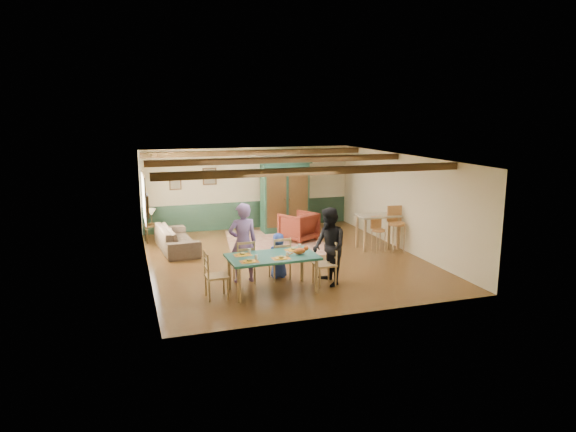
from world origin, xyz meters
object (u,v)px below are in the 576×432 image
object	(u,v)px
bar_stool_right	(397,229)
dining_table	(272,274)
dining_chair_end_left	(216,275)
end_table	(152,233)
dining_chair_end_right	(324,263)
person_child	(278,256)
bar_stool_left	(379,235)
table_lamp	(152,217)
person_woman	(329,247)
dining_chair_far_left	(244,261)
dining_chair_far_right	(280,258)
cat	(300,250)
armoire	(285,196)
sofa	(177,238)
person_man	(243,243)
counter_table	(377,232)
armchair	(299,226)

from	to	relation	value
bar_stool_right	dining_table	bearing A→B (deg)	-146.27
dining_chair_end_left	end_table	size ratio (longest dim) A/B	1.92
dining_chair_end_right	person_child	distance (m)	1.18
dining_table	end_table	xyz separation A→B (m)	(-2.22, 5.31, -0.14)
end_table	bar_stool_left	distance (m)	6.72
table_lamp	person_woman	bearing A→B (deg)	-55.91
dining_chair_end_right	dining_chair_end_left	bearing A→B (deg)	-90.00
bar_stool_left	bar_stool_right	world-z (taller)	bar_stool_right
bar_stool_right	dining_chair_end_right	bearing A→B (deg)	-138.17
dining_chair_far_left	dining_chair_far_right	size ratio (longest dim) A/B	1.00
dining_chair_far_left	dining_chair_end_right	xyz separation A→B (m)	(1.69, -0.72, 0.00)
dining_chair_end_left	cat	xyz separation A→B (m)	(1.82, -0.05, 0.39)
person_child	table_lamp	size ratio (longest dim) A/B	2.22
dining_chair_end_right	armoire	bearing A→B (deg)	170.05
dining_chair_end_right	sofa	size ratio (longest dim) A/B	0.44
dining_table	dining_chair_end_right	bearing A→B (deg)	1.87
dining_chair_far_right	sofa	xyz separation A→B (m)	(-2.03, 3.33, -0.17)
dining_chair_end_right	bar_stool_left	xyz separation A→B (m)	(2.48, 2.14, -0.01)
armoire	cat	bearing A→B (deg)	-103.85
sofa	end_table	bearing A→B (deg)	21.37
dining_chair_end_left	person_woman	bearing A→B (deg)	-90.00
cat	end_table	size ratio (longest dim) A/B	0.73
armoire	bar_stool_right	xyz separation A→B (m)	(2.23, -3.33, -0.54)
dining_chair_far_left	sofa	xyz separation A→B (m)	(-1.18, 3.36, -0.17)
dining_chair_far_left	person_child	xyz separation A→B (m)	(0.85, 0.11, 0.03)
dining_table	dining_chair_far_left	size ratio (longest dim) A/B	1.89
dining_chair_end_left	person_man	world-z (taller)	person_man
cat	sofa	xyz separation A→B (m)	(-2.22, 4.20, -0.56)
dining_chair_end_right	counter_table	xyz separation A→B (m)	(2.63, 2.50, -0.02)
dining_chair_far_left	sofa	bearing A→B (deg)	-72.54
dining_table	person_man	world-z (taller)	person_man
dining_table	dining_chair_end_right	xyz separation A→B (m)	(1.23, 0.04, 0.11)
armoire	dining_chair_end_left	bearing A→B (deg)	-120.13
dining_chair_far_right	cat	size ratio (longest dim) A/B	2.64
cat	end_table	xyz separation A→B (m)	(-2.82, 5.40, -0.63)
dining_chair_far_right	dining_chair_end_left	world-z (taller)	same
person_woman	sofa	size ratio (longest dim) A/B	0.76
dining_table	person_woman	xyz separation A→B (m)	(1.34, 0.04, 0.48)
person_man	armoire	distance (m)	5.20
person_child	cat	distance (m)	1.04
end_table	table_lamp	xyz separation A→B (m)	(0.00, 0.00, 0.51)
end_table	bar_stool_right	world-z (taller)	bar_stool_right
person_child	armchair	xyz separation A→B (m)	(1.62, 3.24, -0.10)
dining_chair_end_left	cat	bearing A→B (deg)	-93.37
cat	table_lamp	bearing A→B (deg)	115.70
dining_table	person_child	world-z (taller)	person_child
person_man	bar_stool_left	size ratio (longest dim) A/B	1.85
dining_chair_end_right	dining_chair_far_left	bearing A→B (deg)	-114.92
dining_chair_end_left	armchair	distance (m)	5.28
dining_chair_far_left	end_table	size ratio (longest dim) A/B	1.92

